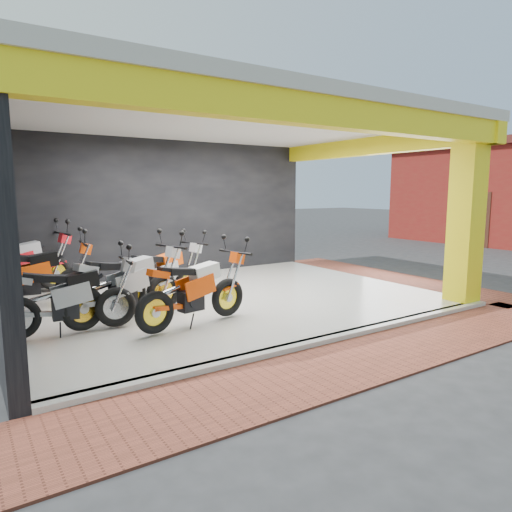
{
  "coord_description": "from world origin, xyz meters",
  "views": [
    {
      "loc": [
        -4.48,
        -5.88,
        2.23
      ],
      "look_at": [
        0.66,
        1.93,
        0.9
      ],
      "focal_mm": 32.0,
      "sensor_mm": 36.0,
      "label": 1
    }
  ],
  "objects": [
    {
      "name": "moto_hero",
      "position": [
        -0.74,
        0.69,
        0.76
      ],
      "size": [
        2.28,
        1.18,
        1.33
      ],
      "primitive_type": null,
      "rotation": [
        0.0,
        0.0,
        0.18
      ],
      "color": "#FF4B0A",
      "rests_on": "showroom_floor"
    },
    {
      "name": "paver_front",
      "position": [
        0.0,
        -1.8,
        0.01
      ],
      "size": [
        9.0,
        1.4,
        0.03
      ],
      "primitive_type": "cube",
      "color": "brown",
      "rests_on": "ground"
    },
    {
      "name": "moto_row_c",
      "position": [
        -0.68,
        2.36,
        0.76
      ],
      "size": [
        2.3,
        1.44,
        1.32
      ],
      "primitive_type": null,
      "rotation": [
        0.0,
        0.0,
        0.32
      ],
      "color": "#B2B6BA",
      "rests_on": "showroom_floor"
    },
    {
      "name": "moto_row_e",
      "position": [
        -2.8,
        4.5,
        0.84
      ],
      "size": [
        2.55,
        1.29,
        1.49
      ],
      "primitive_type": null,
      "rotation": [
        0.0,
        0.0,
        0.16
      ],
      "color": "red",
      "rests_on": "showroom_floor"
    },
    {
      "name": "moto_row_b",
      "position": [
        -2.5,
        1.12,
        0.74
      ],
      "size": [
        2.16,
        0.96,
        1.29
      ],
      "primitive_type": null,
      "rotation": [
        0.0,
        0.0,
        -0.09
      ],
      "color": "#A1A5A9",
      "rests_on": "showroom_floor"
    },
    {
      "name": "showroom_floor",
      "position": [
        0.0,
        2.0,
        0.05
      ],
      "size": [
        8.0,
        6.0,
        0.1
      ],
      "primitive_type": "cube",
      "color": "white",
      "rests_on": "ground"
    },
    {
      "name": "moto_row_d",
      "position": [
        -2.69,
        3.12,
        0.79
      ],
      "size": [
        2.33,
        1.03,
        1.39
      ],
      "primitive_type": null,
      "rotation": [
        0.0,
        0.0,
        -0.09
      ],
      "color": "#FF4E0A",
      "rests_on": "showroom_floor"
    },
    {
      "name": "paver_right",
      "position": [
        4.8,
        2.0,
        0.01
      ],
      "size": [
        1.4,
        7.0,
        0.03
      ],
      "primitive_type": "cube",
      "color": "brown",
      "rests_on": "ground"
    },
    {
      "name": "moto_row_a",
      "position": [
        -1.54,
        1.56,
        0.8
      ],
      "size": [
        2.43,
        1.4,
        1.4
      ],
      "primitive_type": null,
      "rotation": [
        0.0,
        0.0,
        0.25
      ],
      "color": "#A8ABB0",
      "rests_on": "showroom_floor"
    },
    {
      "name": "header_beam_front",
      "position": [
        0.0,
        -1.0,
        3.3
      ],
      "size": [
        8.4,
        0.3,
        0.4
      ],
      "primitive_type": "cube",
      "color": "yellow",
      "rests_on": "corner_column"
    },
    {
      "name": "floor_kerb",
      "position": [
        0.0,
        -1.02,
        0.05
      ],
      "size": [
        8.0,
        0.2,
        0.1
      ],
      "primitive_type": "cube",
      "color": "white",
      "rests_on": "ground"
    },
    {
      "name": "back_wall",
      "position": [
        0.0,
        5.1,
        1.75
      ],
      "size": [
        8.2,
        0.2,
        3.5
      ],
      "primitive_type": "cube",
      "color": "black",
      "rests_on": "ground"
    },
    {
      "name": "header_beam_right",
      "position": [
        4.0,
        2.0,
        3.3
      ],
      "size": [
        0.3,
        6.4,
        0.4
      ],
      "primitive_type": "cube",
      "color": "yellow",
      "rests_on": "corner_column"
    },
    {
      "name": "showroom_ceiling",
      "position": [
        0.0,
        2.0,
        3.6
      ],
      "size": [
        8.4,
        6.4,
        0.2
      ],
      "primitive_type": "cube",
      "color": "beige",
      "rests_on": "corner_column"
    },
    {
      "name": "ground",
      "position": [
        0.0,
        0.0,
        0.0
      ],
      "size": [
        80.0,
        80.0,
        0.0
      ],
      "primitive_type": "plane",
      "color": "#2D2D30",
      "rests_on": "ground"
    },
    {
      "name": "corner_column",
      "position": [
        3.75,
        -0.75,
        1.75
      ],
      "size": [
        0.5,
        0.5,
        3.5
      ],
      "primitive_type": "cube",
      "color": "yellow",
      "rests_on": "ground"
    }
  ]
}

